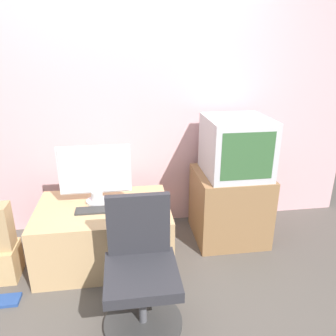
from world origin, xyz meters
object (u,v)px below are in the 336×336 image
keyboard (99,210)px  mouse (128,208)px  office_chair (141,274)px  book (7,301)px  crt_tv (236,147)px  cardboard_box_lower (4,262)px  main_monitor (95,174)px

keyboard → mouse: mouse is taller
mouse → office_chair: 0.64m
mouse → book: mouse is taller
crt_tv → cardboard_box_lower: bearing=-170.8°
mouse → office_chair: office_chair is taller
mouse → crt_tv: size_ratio=0.11×
main_monitor → cardboard_box_lower: (-0.73, -0.22, -0.61)m
keyboard → mouse: (0.23, -0.01, 0.01)m
mouse → book: bearing=-158.9°
crt_tv → cardboard_box_lower: (-1.93, -0.31, -0.76)m
cardboard_box_lower → book: cardboard_box_lower is taller
keyboard → crt_tv: size_ratio=0.64×
main_monitor → book: bearing=-141.3°
crt_tv → cardboard_box_lower: size_ratio=2.09×
main_monitor → office_chair: bearing=-69.0°
mouse → cardboard_box_lower: size_ratio=0.22×
main_monitor → mouse: 0.38m
main_monitor → crt_tv: (1.20, 0.09, 0.15)m
book → mouse: bearing=21.1°
main_monitor → book: main_monitor is taller
main_monitor → crt_tv: crt_tv is taller
keyboard → office_chair: size_ratio=0.43×
cardboard_box_lower → office_chair: bearing=-29.2°
office_chair → book: (-0.95, 0.28, -0.34)m
crt_tv → keyboard: bearing=-168.0°
mouse → crt_tv: bearing=15.5°
mouse → book: 1.07m
office_chair → book: 1.05m
main_monitor → cardboard_box_lower: size_ratio=2.13×
keyboard → crt_tv: 1.27m
crt_tv → cardboard_box_lower: crt_tv is taller
cardboard_box_lower → main_monitor: bearing=16.8°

